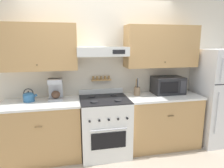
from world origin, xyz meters
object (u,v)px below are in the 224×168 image
at_px(tea_kettle, 29,96).
at_px(coffee_maker, 56,89).
at_px(stove_range, 105,126).
at_px(microwave, 168,85).
at_px(utensil_crock, 137,91).
at_px(refrigerator, 216,97).

bearing_deg(tea_kettle, coffee_maker, 3.74).
height_order(stove_range, microwave, microwave).
bearing_deg(tea_kettle, microwave, 0.44).
xyz_separation_m(stove_range, tea_kettle, (-1.15, 0.14, 0.53)).
bearing_deg(stove_range, coffee_maker, 167.55).
bearing_deg(tea_kettle, utensil_crock, 0.00).
bearing_deg(coffee_maker, utensil_crock, -1.11).
distance_m(coffee_maker, utensil_crock, 1.34).
relative_size(refrigerator, coffee_maker, 5.04).
xyz_separation_m(stove_range, microwave, (1.17, 0.16, 0.60)).
bearing_deg(microwave, tea_kettle, -179.56).
xyz_separation_m(refrigerator, microwave, (-0.87, 0.16, 0.22)).
distance_m(refrigerator, coffee_maker, 2.80).
xyz_separation_m(tea_kettle, microwave, (2.32, 0.02, 0.07)).
bearing_deg(refrigerator, tea_kettle, 177.46).
bearing_deg(refrigerator, utensil_crock, 174.41).
xyz_separation_m(coffee_maker, utensil_crock, (1.34, -0.03, -0.09)).
xyz_separation_m(stove_range, coffee_maker, (-0.75, 0.17, 0.61)).
height_order(stove_range, utensil_crock, utensil_crock).
height_order(tea_kettle, microwave, microwave).
distance_m(tea_kettle, coffee_maker, 0.41).
relative_size(tea_kettle, microwave, 0.40).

